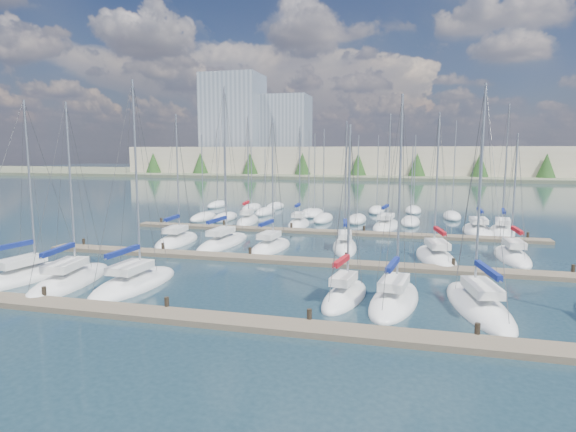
% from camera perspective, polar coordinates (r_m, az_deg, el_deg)
% --- Properties ---
extents(ground, '(400.00, 400.00, 0.00)m').
position_cam_1_polar(ground, '(81.05, 8.20, 1.47)').
color(ground, '#1F353F').
rests_on(ground, ground).
extents(dock_near, '(44.00, 1.93, 1.10)m').
position_cam_1_polar(dock_near, '(25.33, -6.98, -12.27)').
color(dock_near, '#6B5E4C').
rests_on(dock_near, ground).
extents(dock_mid, '(44.00, 1.93, 1.10)m').
position_cam_1_polar(dock_mid, '(38.16, 0.76, -5.33)').
color(dock_mid, '#6B5E4C').
rests_on(dock_mid, ground).
extents(dock_far, '(44.00, 1.93, 1.10)m').
position_cam_1_polar(dock_far, '(51.61, 4.47, -1.90)').
color(dock_far, '#6B5E4C').
rests_on(dock_far, ground).
extents(sailboat_q, '(3.07, 8.61, 12.43)m').
position_cam_1_polar(sailboat_q, '(56.14, 21.54, -1.62)').
color(sailboat_q, white).
rests_on(sailboat_q, ground).
extents(sailboat_o, '(2.65, 6.49, 12.26)m').
position_cam_1_polar(sailboat_o, '(56.68, 1.27, -0.96)').
color(sailboat_o, white).
rests_on(sailboat_o, ground).
extents(sailboat_e, '(3.55, 8.20, 12.72)m').
position_cam_1_polar(sailboat_e, '(29.01, 12.50, -9.71)').
color(sailboat_e, white).
rests_on(sailboat_e, ground).
extents(sailboat_n, '(3.25, 7.75, 13.68)m').
position_cam_1_polar(sailboat_n, '(59.45, -4.79, -0.57)').
color(sailboat_n, white).
rests_on(sailboat_n, ground).
extents(sailboat_c, '(3.50, 8.57, 14.01)m').
position_cam_1_polar(sailboat_c, '(33.34, -17.73, -7.61)').
color(sailboat_c, white).
rests_on(sailboat_c, ground).
extents(sailboat_r, '(3.79, 9.20, 14.50)m').
position_cam_1_polar(sailboat_r, '(56.51, 24.03, -1.68)').
color(sailboat_r, white).
rests_on(sailboat_r, ground).
extents(sailboat_i, '(3.26, 9.70, 15.39)m').
position_cam_1_polar(sailboat_i, '(45.77, -7.70, -3.15)').
color(sailboat_i, white).
rests_on(sailboat_i, ground).
extents(sailboat_p, '(3.79, 8.35, 13.67)m').
position_cam_1_polar(sailboat_p, '(56.50, 11.58, -1.16)').
color(sailboat_p, white).
rests_on(sailboat_p, ground).
extents(sailboat_b, '(4.35, 9.63, 12.71)m').
position_cam_1_polar(sailboat_b, '(35.55, -24.41, -7.00)').
color(sailboat_b, white).
rests_on(sailboat_b, ground).
extents(sailboat_f, '(4.24, 9.59, 13.19)m').
position_cam_1_polar(sailboat_f, '(29.42, 21.63, -9.85)').
color(sailboat_f, white).
rests_on(sailboat_f, ground).
extents(sailboat_a, '(4.12, 9.40, 12.92)m').
position_cam_1_polar(sailboat_a, '(37.96, -28.56, -6.33)').
color(sailboat_a, white).
rests_on(sailboat_a, ground).
extents(sailboat_j, '(3.26, 7.57, 12.53)m').
position_cam_1_polar(sailboat_j, '(43.28, -2.10, -3.72)').
color(sailboat_j, white).
rests_on(sailboat_j, ground).
extents(sailboat_h, '(3.46, 7.86, 12.97)m').
position_cam_1_polar(sailboat_h, '(47.61, -13.03, -2.87)').
color(sailboat_h, white).
rests_on(sailboat_h, ground).
extents(sailboat_d, '(2.95, 6.74, 11.06)m').
position_cam_1_polar(sailboat_d, '(29.22, 6.75, -9.43)').
color(sailboat_d, white).
rests_on(sailboat_d, ground).
extents(sailboat_l, '(4.16, 8.63, 12.58)m').
position_cam_1_polar(sailboat_l, '(41.10, 17.09, -4.70)').
color(sailboat_l, white).
rests_on(sailboat_l, ground).
extents(sailboat_k, '(3.21, 8.08, 12.14)m').
position_cam_1_polar(sailboat_k, '(43.84, 6.74, -3.61)').
color(sailboat_k, white).
rests_on(sailboat_k, ground).
extents(sailboat_m, '(2.74, 7.77, 10.91)m').
position_cam_1_polar(sailboat_m, '(43.59, 25.04, -4.38)').
color(sailboat_m, white).
rests_on(sailboat_m, ground).
extents(distant_boats, '(36.93, 20.75, 13.30)m').
position_cam_1_polar(distant_boats, '(65.75, 2.85, 0.33)').
color(distant_boats, '#9EA0A5').
rests_on(distant_boats, ground).
extents(shoreline, '(400.00, 60.00, 38.00)m').
position_cam_1_polar(shoreline, '(171.30, 7.18, 7.27)').
color(shoreline, '#666B51').
rests_on(shoreline, ground).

